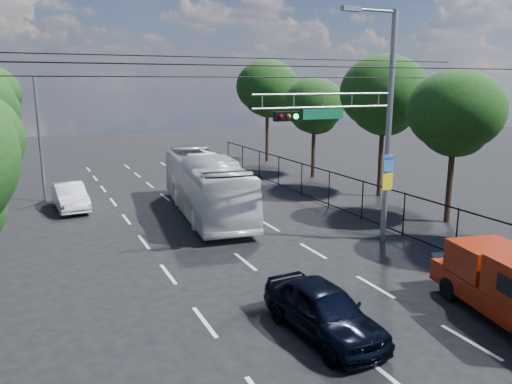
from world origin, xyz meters
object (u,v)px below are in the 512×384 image
signal_mast (365,119)px  white_bus (206,185)px  navy_hatchback (323,310)px  white_van (70,197)px

signal_mast → white_bus: size_ratio=0.87×
navy_hatchback → white_van: (-5.01, 17.32, -0.03)m
navy_hatchback → white_bus: 13.49m
navy_hatchback → white_van: size_ratio=1.00×
white_van → white_bus: bearing=-35.5°
signal_mast → white_van: 16.17m
white_bus → white_van: size_ratio=2.60×
navy_hatchback → white_van: 18.03m
signal_mast → navy_hatchback: (-5.61, -6.01, -4.52)m
signal_mast → white_bus: bearing=120.1°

